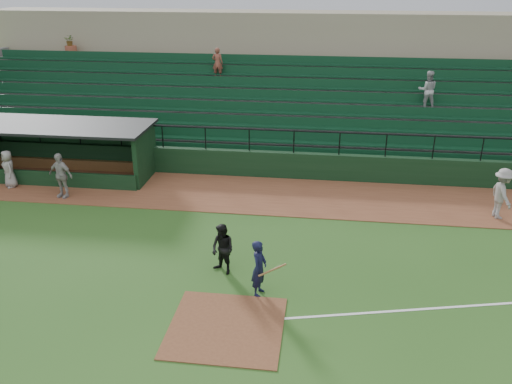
# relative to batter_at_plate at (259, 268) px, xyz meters

# --- Properties ---
(ground) EXTENTS (90.00, 90.00, 0.00)m
(ground) POSITION_rel_batter_at_plate_xyz_m (-0.67, -0.69, -0.86)
(ground) COLOR #28521A
(ground) RESTS_ON ground
(warning_track) EXTENTS (40.00, 4.00, 0.03)m
(warning_track) POSITION_rel_batter_at_plate_xyz_m (-0.67, 7.31, -0.85)
(warning_track) COLOR brown
(warning_track) RESTS_ON ground
(home_plate_dirt) EXTENTS (3.00, 3.00, 0.03)m
(home_plate_dirt) POSITION_rel_batter_at_plate_xyz_m (-0.67, -1.69, -0.85)
(home_plate_dirt) COLOR brown
(home_plate_dirt) RESTS_ON ground
(stadium_structure) EXTENTS (38.00, 13.08, 6.40)m
(stadium_structure) POSITION_rel_batter_at_plate_xyz_m (-0.67, 15.77, 1.44)
(stadium_structure) COLOR black
(stadium_structure) RESTS_ON ground
(dugout) EXTENTS (8.90, 3.20, 2.42)m
(dugout) POSITION_rel_batter_at_plate_xyz_m (-10.42, 8.87, 0.47)
(dugout) COLOR black
(dugout) RESTS_ON ground
(batter_at_plate) EXTENTS (1.05, 0.71, 1.72)m
(batter_at_plate) POSITION_rel_batter_at_plate_xyz_m (0.00, 0.00, 0.00)
(batter_at_plate) COLOR black
(batter_at_plate) RESTS_ON ground
(umpire) EXTENTS (1.00, 0.94, 1.63)m
(umpire) POSITION_rel_batter_at_plate_xyz_m (-1.26, 1.04, -0.05)
(umpire) COLOR black
(umpire) RESTS_ON ground
(runner) EXTENTS (0.93, 1.37, 1.96)m
(runner) POSITION_rel_batter_at_plate_xyz_m (8.36, 6.30, 0.15)
(runner) COLOR gray
(runner) RESTS_ON warning_track
(dugout_player_a) EXTENTS (1.18, 0.69, 1.89)m
(dugout_player_a) POSITION_rel_batter_at_plate_xyz_m (-8.96, 6.01, 0.11)
(dugout_player_a) COLOR #A8A19D
(dugout_player_a) RESTS_ON warning_track
(dugout_player_b) EXTENTS (0.93, 0.93, 1.64)m
(dugout_player_b) POSITION_rel_batter_at_plate_xyz_m (-11.71, 6.76, -0.01)
(dugout_player_b) COLOR gray
(dugout_player_b) RESTS_ON warning_track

